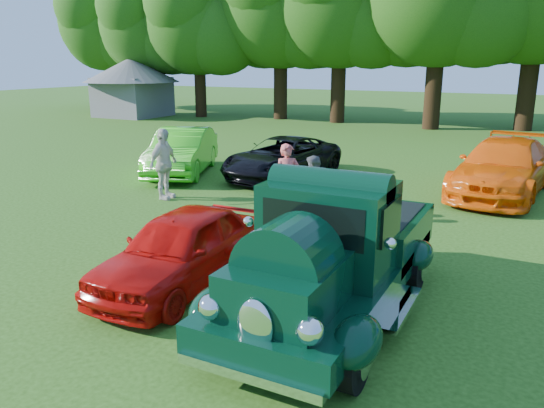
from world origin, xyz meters
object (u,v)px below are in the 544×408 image
at_px(back_car_black, 282,158).
at_px(back_car_orange, 503,168).
at_px(hero_pickup, 334,256).
at_px(gazebo, 132,80).
at_px(spectator_grey, 313,188).
at_px(back_car_lime, 182,152).
at_px(spectator_white, 164,164).
at_px(red_convertible, 182,248).
at_px(spectator_pink, 288,180).

distance_m(back_car_black, back_car_orange, 6.58).
xyz_separation_m(hero_pickup, gazebo, (-22.65, 21.38, 1.51)).
bearing_deg(hero_pickup, back_car_black, 120.64).
bearing_deg(gazebo, spectator_grey, -39.76).
bearing_deg(back_car_lime, gazebo, 112.95).
bearing_deg(spectator_grey, hero_pickup, -33.89).
height_order(back_car_orange, spectator_white, spectator_white).
height_order(hero_pickup, gazebo, gazebo).
height_order(back_car_lime, spectator_white, spectator_white).
xyz_separation_m(back_car_black, gazebo, (-17.77, 13.14, 1.75)).
xyz_separation_m(back_car_orange, spectator_white, (-8.18, -4.77, 0.19)).
distance_m(hero_pickup, red_convertible, 2.64).
distance_m(back_car_black, spectator_grey, 4.79).
bearing_deg(back_car_lime, spectator_grey, -49.05).
bearing_deg(back_car_orange, hero_pickup, -93.51).
relative_size(back_car_black, spectator_grey, 3.03).
xyz_separation_m(spectator_pink, spectator_grey, (0.75, -0.15, -0.11)).
relative_size(hero_pickup, gazebo, 0.82).
height_order(red_convertible, gazebo, gazebo).
distance_m(hero_pickup, spectator_pink, 5.32).
xyz_separation_m(back_car_orange, spectator_grey, (-3.79, -4.74, -0.01)).
bearing_deg(spectator_white, hero_pickup, -126.39).
bearing_deg(hero_pickup, back_car_orange, 79.70).
bearing_deg(red_convertible, back_car_orange, 63.67).
distance_m(back_car_black, spectator_pink, 4.27).
bearing_deg(spectator_white, red_convertible, -142.10).
bearing_deg(gazebo, spectator_white, -46.68).
height_order(back_car_lime, spectator_grey, spectator_grey).
relative_size(back_car_orange, gazebo, 0.83).
distance_m(spectator_pink, gazebo, 26.06).
distance_m(back_car_orange, spectator_white, 9.48).
distance_m(red_convertible, back_car_black, 8.75).
bearing_deg(spectator_pink, gazebo, 100.04).
distance_m(back_car_orange, spectator_pink, 6.46).
relative_size(back_car_lime, spectator_pink, 2.61).
bearing_deg(red_convertible, back_car_black, 103.37).
height_order(red_convertible, back_car_orange, back_car_orange).
distance_m(spectator_grey, gazebo, 26.73).
xyz_separation_m(hero_pickup, spectator_pink, (-2.89, 4.47, -0.01)).
bearing_deg(spectator_pink, back_car_orange, 5.95).
bearing_deg(red_convertible, spectator_white, 129.42).
bearing_deg(spectator_grey, spectator_pink, -161.47).
relative_size(red_convertible, spectator_white, 1.95).
bearing_deg(back_car_orange, spectator_grey, -121.82).
xyz_separation_m(back_car_black, spectator_white, (-1.65, -3.95, 0.32)).
bearing_deg(back_car_orange, spectator_white, -142.97).
xyz_separation_m(hero_pickup, spectator_grey, (-2.14, 4.32, -0.12)).
height_order(back_car_lime, back_car_orange, back_car_orange).
distance_m(red_convertible, spectator_white, 5.97).
relative_size(red_convertible, spectator_pink, 2.16).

